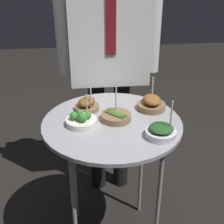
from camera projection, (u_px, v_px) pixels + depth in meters
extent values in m
cylinder|color=#939399|center=(112.00, 123.00, 1.45)|extent=(0.65, 0.65, 0.02)
cylinder|color=gray|center=(158.00, 212.00, 1.48)|extent=(0.02, 0.02, 0.76)
cylinder|color=gray|center=(75.00, 219.00, 1.44)|extent=(0.02, 0.02, 0.76)
cylinder|color=gray|center=(141.00, 162.00, 1.82)|extent=(0.02, 0.02, 0.76)
cylinder|color=gray|center=(74.00, 167.00, 1.78)|extent=(0.02, 0.02, 0.76)
cylinder|color=brown|center=(116.00, 117.00, 1.46)|extent=(0.14, 0.14, 0.03)
ellipsoid|color=#5B8938|center=(118.00, 112.00, 1.46)|extent=(0.09, 0.09, 0.01)
ellipsoid|color=#5B8938|center=(117.00, 113.00, 1.45)|extent=(0.09, 0.09, 0.01)
ellipsoid|color=#5B8938|center=(115.00, 114.00, 1.44)|extent=(0.09, 0.09, 0.01)
ellipsoid|color=#5B8938|center=(114.00, 114.00, 1.44)|extent=(0.09, 0.09, 0.01)
cylinder|color=silver|center=(116.00, 102.00, 1.46)|extent=(0.01, 0.01, 0.15)
cylinder|color=brown|center=(151.00, 106.00, 1.55)|extent=(0.14, 0.14, 0.03)
ellipsoid|color=brown|center=(152.00, 100.00, 1.54)|extent=(0.09, 0.12, 0.04)
cylinder|color=silver|center=(152.00, 92.00, 1.56)|extent=(0.01, 0.01, 0.15)
cylinder|color=silver|center=(81.00, 122.00, 1.42)|extent=(0.14, 0.14, 0.03)
sphere|color=#387F2D|center=(88.00, 115.00, 1.41)|extent=(0.04, 0.04, 0.04)
sphere|color=#387F2D|center=(80.00, 114.00, 1.42)|extent=(0.03, 0.03, 0.03)
sphere|color=#387F2D|center=(74.00, 116.00, 1.40)|extent=(0.04, 0.04, 0.04)
sphere|color=#387F2D|center=(82.00, 117.00, 1.38)|extent=(0.04, 0.04, 0.04)
cylinder|color=silver|center=(87.00, 108.00, 1.42)|extent=(0.01, 0.01, 0.13)
cylinder|color=silver|center=(161.00, 134.00, 1.32)|extent=(0.13, 0.13, 0.03)
ellipsoid|color=#1E4C1E|center=(161.00, 128.00, 1.31)|extent=(0.10, 0.10, 0.03)
cylinder|color=silver|center=(171.00, 120.00, 1.29)|extent=(0.01, 0.01, 0.17)
cylinder|color=brown|center=(87.00, 108.00, 1.55)|extent=(0.12, 0.12, 0.02)
ellipsoid|color=brown|center=(87.00, 102.00, 1.54)|extent=(0.12, 0.13, 0.04)
cylinder|color=silver|center=(91.00, 100.00, 1.50)|extent=(0.01, 0.01, 0.13)
cylinder|color=black|center=(97.00, 137.00, 2.04)|extent=(0.10, 0.10, 0.79)
cylinder|color=black|center=(121.00, 135.00, 2.05)|extent=(0.10, 0.10, 0.79)
cube|color=silver|center=(109.00, 30.00, 1.72)|extent=(0.44, 0.21, 0.59)
cube|color=maroon|center=(111.00, 21.00, 1.59)|extent=(0.05, 0.01, 0.36)
cylinder|color=silver|center=(61.00, 27.00, 1.69)|extent=(0.07, 0.07, 0.55)
cylinder|color=silver|center=(155.00, 25.00, 1.74)|extent=(0.07, 0.07, 0.55)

